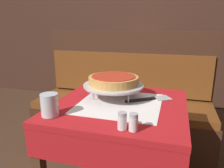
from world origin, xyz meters
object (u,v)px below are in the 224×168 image
at_px(dining_table_rear, 138,67).
at_px(condiment_caddy, 145,55).
at_px(dining_table_front, 120,122).
at_px(deep_dish_pizza, 113,80).
at_px(booth_bench, 122,116).
at_px(water_glass_near, 50,105).
at_px(pizza_server, 149,99).
at_px(salt_shaker, 122,121).
at_px(pepper_shaker, 133,122).
at_px(pizza_pan_stand, 113,86).

bearing_deg(dining_table_rear, condiment_caddy, -35.25).
bearing_deg(dining_table_front, deep_dish_pizza, 129.84).
height_order(booth_bench, deep_dish_pizza, booth_bench).
relative_size(deep_dish_pizza, water_glass_near, 2.65).
distance_m(booth_bench, pizza_server, 0.84).
relative_size(pizza_server, water_glass_near, 2.41).
xyz_separation_m(dining_table_front, deep_dish_pizza, (-0.06, 0.07, 0.22)).
relative_size(dining_table_rear, deep_dish_pizza, 2.63).
relative_size(dining_table_front, condiment_caddy, 4.35).
distance_m(dining_table_rear, salt_shaker, 2.00).
bearing_deg(deep_dish_pizza, salt_shaker, -68.68).
xyz_separation_m(dining_table_rear, pizza_server, (0.34, -1.58, 0.13)).
xyz_separation_m(dining_table_front, booth_bench, (-0.16, 0.76, -0.31)).
xyz_separation_m(deep_dish_pizza, condiment_caddy, (-0.04, 1.55, -0.06)).
bearing_deg(pizza_server, dining_table_front, -146.14).
height_order(dining_table_front, pepper_shaker, pepper_shaker).
distance_m(salt_shaker, pepper_shaker, 0.05).
height_order(dining_table_front, pizza_pan_stand, pizza_pan_stand).
relative_size(dining_table_rear, pizza_server, 2.89).
bearing_deg(condiment_caddy, water_glass_near, -95.48).
distance_m(dining_table_rear, pizza_server, 1.62).
relative_size(dining_table_front, deep_dish_pizza, 2.62).
height_order(water_glass_near, condiment_caddy, condiment_caddy).
bearing_deg(condiment_caddy, dining_table_rear, 144.75).
height_order(dining_table_rear, booth_bench, booth_bench).
xyz_separation_m(deep_dish_pizza, salt_shaker, (0.14, -0.36, -0.07)).
xyz_separation_m(dining_table_rear, deep_dish_pizza, (0.14, -1.61, 0.23)).
xyz_separation_m(dining_table_rear, water_glass_near, (-0.08, -1.93, 0.17)).
distance_m(dining_table_rear, pizza_pan_stand, 1.63).
bearing_deg(pizza_server, dining_table_rear, 102.14).
bearing_deg(booth_bench, water_glass_near, -96.34).
bearing_deg(booth_bench, pizza_pan_stand, -81.07).
relative_size(pizza_pan_stand, water_glass_near, 3.23).
bearing_deg(dining_table_front, salt_shaker, -73.87).
bearing_deg(pepper_shaker, water_glass_near, 174.41).
bearing_deg(dining_table_front, water_glass_near, -137.49).
bearing_deg(condiment_caddy, pizza_pan_stand, -88.46).
height_order(deep_dish_pizza, water_glass_near, deep_dish_pizza).
height_order(pepper_shaker, condiment_caddy, condiment_caddy).
height_order(pizza_pan_stand, condiment_caddy, condiment_caddy).
bearing_deg(dining_table_front, condiment_caddy, 93.45).
height_order(pizza_pan_stand, water_glass_near, water_glass_near).
distance_m(dining_table_front, dining_table_rear, 1.69).
bearing_deg(dining_table_front, booth_bench, 102.24).
height_order(dining_table_front, dining_table_rear, dining_table_rear).
bearing_deg(salt_shaker, deep_dish_pizza, 111.32).
xyz_separation_m(pizza_pan_stand, pizza_server, (0.20, 0.03, -0.07)).
height_order(dining_table_front, pizza_server, pizza_server).
bearing_deg(pepper_shaker, pizza_pan_stand, 117.47).
distance_m(pepper_shaker, condiment_caddy, 1.92).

